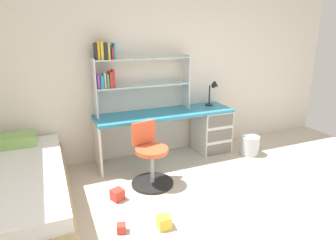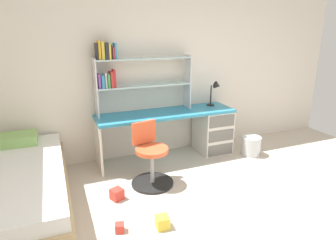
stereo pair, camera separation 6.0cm
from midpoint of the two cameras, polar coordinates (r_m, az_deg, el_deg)
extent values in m
cube|color=silver|center=(4.37, -1.94, 10.14)|extent=(6.14, 0.06, 2.61)
cube|color=teal|center=(4.18, -0.91, 1.26)|extent=(2.00, 0.54, 0.04)
cube|color=silver|center=(4.62, 8.00, -1.95)|extent=(0.46, 0.51, 0.67)
cube|color=silver|center=(4.06, -13.96, -5.12)|extent=(0.03, 0.49, 0.67)
cube|color=#64625E|center=(4.50, 9.59, -5.65)|extent=(0.42, 0.01, 0.17)
cube|color=#64625E|center=(4.42, 9.73, -2.97)|extent=(0.42, 0.01, 0.17)
cube|color=#64625E|center=(4.34, 9.88, -0.20)|extent=(0.42, 0.01, 0.17)
cube|color=silver|center=(3.99, -14.48, 5.98)|extent=(0.02, 0.22, 0.78)
cube|color=silver|center=(4.38, 3.21, 7.50)|extent=(0.02, 0.22, 0.78)
cube|color=silver|center=(4.14, -5.23, 6.72)|extent=(1.32, 0.22, 0.02)
cube|color=silver|center=(4.09, -5.37, 11.83)|extent=(1.32, 0.22, 0.02)
cube|color=purple|center=(3.98, -13.93, 7.36)|extent=(0.03, 0.16, 0.19)
cube|color=#338CBF|center=(3.99, -13.30, 7.29)|extent=(0.04, 0.18, 0.17)
cube|color=beige|center=(3.99, -12.72, 7.58)|extent=(0.02, 0.15, 0.20)
cube|color=#4CA559|center=(4.00, -12.17, 7.49)|extent=(0.03, 0.15, 0.18)
cube|color=red|center=(4.01, -11.62, 7.76)|extent=(0.03, 0.17, 0.21)
cube|color=red|center=(4.01, -11.09, 7.95)|extent=(0.03, 0.13, 0.23)
cube|color=#26262D|center=(3.93, -14.41, 12.82)|extent=(0.02, 0.14, 0.21)
cube|color=gold|center=(3.94, -13.95, 13.05)|extent=(0.03, 0.15, 0.23)
cube|color=yellow|center=(3.94, -13.31, 13.01)|extent=(0.04, 0.15, 0.22)
cube|color=#26262D|center=(3.95, -12.62, 12.98)|extent=(0.04, 0.18, 0.21)
cube|color=yellow|center=(3.96, -12.08, 12.91)|extent=(0.02, 0.18, 0.19)
cube|color=#26262D|center=(3.97, -11.72, 12.86)|extent=(0.02, 0.12, 0.18)
cube|color=red|center=(3.97, -11.34, 12.66)|extent=(0.02, 0.14, 0.15)
cube|color=#338CBF|center=(3.98, -10.95, 13.07)|extent=(0.02, 0.14, 0.20)
cylinder|color=black|center=(4.60, 7.61, 2.96)|extent=(0.12, 0.12, 0.02)
cylinder|color=black|center=(4.56, 7.69, 4.88)|extent=(0.02, 0.02, 0.30)
cone|color=black|center=(4.53, 8.96, 6.67)|extent=(0.12, 0.11, 0.13)
cylinder|color=black|center=(3.74, -3.51, -12.13)|extent=(0.52, 0.52, 0.03)
cylinder|color=#A5A8AD|center=(3.64, -3.56, -9.38)|extent=(0.05, 0.05, 0.43)
cylinder|color=#D85933|center=(3.54, -3.64, -5.90)|extent=(0.40, 0.40, 0.05)
cube|color=#D85933|center=(3.62, -5.24, -2.43)|extent=(0.32, 0.11, 0.28)
cube|color=tan|center=(3.45, -28.28, -13.82)|extent=(1.07, 2.02, 0.37)
cube|color=white|center=(3.33, -28.92, -10.02)|extent=(1.01, 1.96, 0.14)
cube|color=#8CBF66|center=(3.99, -28.27, -3.55)|extent=(0.50, 0.32, 0.12)
cylinder|color=silver|center=(4.67, 15.26, -4.75)|extent=(0.28, 0.28, 0.29)
cube|color=red|center=(3.46, -10.33, -14.11)|extent=(0.16, 0.16, 0.13)
cube|color=gold|center=(3.00, -1.39, -19.26)|extent=(0.13, 0.13, 0.12)
cube|color=red|center=(3.00, -9.67, -20.07)|extent=(0.10, 0.10, 0.08)
camera|label=1|loc=(0.03, -90.50, -0.16)|focal=31.32mm
camera|label=2|loc=(0.03, 89.50, 0.16)|focal=31.32mm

